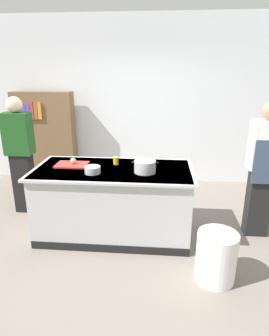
# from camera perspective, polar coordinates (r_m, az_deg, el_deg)

# --- Properties ---
(ground_plane) EXTENTS (10.00, 10.00, 0.00)m
(ground_plane) POSITION_cam_1_polar(r_m,az_deg,el_deg) (3.98, -3.93, -12.50)
(ground_plane) COLOR slate
(back_wall) EXTENTS (6.40, 0.12, 3.00)m
(back_wall) POSITION_cam_1_polar(r_m,az_deg,el_deg) (5.52, -0.89, 12.85)
(back_wall) COLOR silver
(back_wall) RESTS_ON ground_plane
(counter_island) EXTENTS (1.98, 0.98, 0.90)m
(counter_island) POSITION_cam_1_polar(r_m,az_deg,el_deg) (3.76, -4.09, -6.43)
(counter_island) COLOR #B7BABF
(counter_island) RESTS_ON ground_plane
(cutting_board) EXTENTS (0.40, 0.28, 0.02)m
(cutting_board) POSITION_cam_1_polar(r_m,az_deg,el_deg) (3.80, -12.22, 0.65)
(cutting_board) COLOR red
(cutting_board) RESTS_ON counter_island
(onion) EXTENTS (0.08, 0.08, 0.08)m
(onion) POSITION_cam_1_polar(r_m,az_deg,el_deg) (3.79, -11.98, 1.37)
(onion) COLOR tan
(onion) RESTS_ON cutting_board
(stock_pot) EXTENTS (0.32, 0.26, 0.15)m
(stock_pot) POSITION_cam_1_polar(r_m,az_deg,el_deg) (3.44, 2.06, 0.29)
(stock_pot) COLOR #B7BABF
(stock_pot) RESTS_ON counter_island
(mixing_bowl) EXTENTS (0.19, 0.19, 0.08)m
(mixing_bowl) POSITION_cam_1_polar(r_m,az_deg,el_deg) (3.46, -8.24, -0.36)
(mixing_bowl) COLOR #B7BABF
(mixing_bowl) RESTS_ON counter_island
(juice_cup) EXTENTS (0.07, 0.07, 0.10)m
(juice_cup) POSITION_cam_1_polar(r_m,az_deg,el_deg) (3.76, -3.66, 1.45)
(juice_cup) COLOR yellow
(juice_cup) RESTS_ON counter_island
(trash_bin) EXTENTS (0.41, 0.41, 0.53)m
(trash_bin) POSITION_cam_1_polar(r_m,az_deg,el_deg) (3.18, 15.76, -16.43)
(trash_bin) COLOR white
(trash_bin) RESTS_ON ground_plane
(person_chef) EXTENTS (0.38, 0.25, 1.72)m
(person_chef) POSITION_cam_1_polar(r_m,az_deg,el_deg) (3.92, 23.99, 0.02)
(person_chef) COLOR black
(person_chef) RESTS_ON ground_plane
(person_guest) EXTENTS (0.38, 0.24, 1.72)m
(person_guest) POSITION_cam_1_polar(r_m,az_deg,el_deg) (4.54, -21.51, 2.70)
(person_guest) COLOR black
(person_guest) RESTS_ON ground_plane
(bookshelf) EXTENTS (1.10, 0.31, 1.70)m
(bookshelf) POSITION_cam_1_polar(r_m,az_deg,el_deg) (5.71, -17.11, 5.66)
(bookshelf) COLOR brown
(bookshelf) RESTS_ON ground_plane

